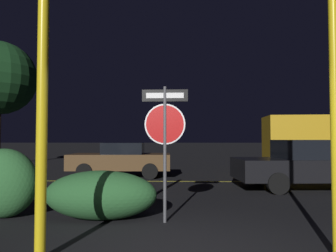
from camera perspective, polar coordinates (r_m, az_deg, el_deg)
road_center_stripe at (r=11.85m, az=2.35°, el=-9.60°), size 43.13×0.12×0.01m
stop_sign at (r=6.00m, az=-0.54°, el=-0.10°), size 0.85×0.06×2.48m
yellow_pole_left at (r=4.44m, az=-21.12°, el=0.02°), size 0.14×0.14×3.35m
yellow_pole_right at (r=4.73m, az=27.06°, el=1.24°), size 0.11×0.11×3.56m
hedge_bush_1 at (r=7.14m, az=-26.71°, el=-8.86°), size 1.30×0.90×1.33m
hedge_bush_2 at (r=6.43m, az=-11.63°, el=-11.68°), size 2.12×1.11×0.91m
passing_car_2 at (r=13.42m, az=-8.19°, el=-5.75°), size 4.14×2.12×1.36m
passing_car_3 at (r=10.90m, az=24.19°, el=-6.17°), size 4.99×2.23×1.49m
delivery_truck at (r=18.70m, az=25.96°, el=-2.13°), size 6.14×2.68×2.70m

